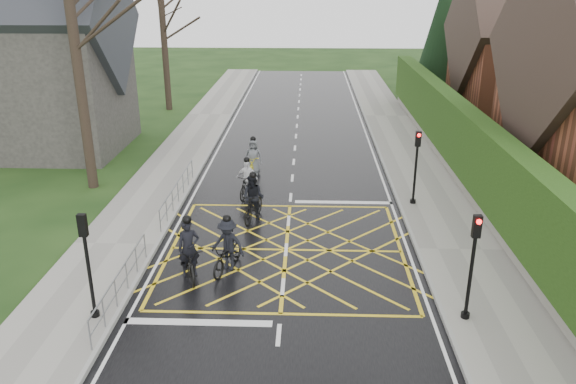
# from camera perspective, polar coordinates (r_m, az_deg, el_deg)

# --- Properties ---
(ground) EXTENTS (120.00, 120.00, 0.00)m
(ground) POSITION_cam_1_polar(r_m,az_deg,el_deg) (19.69, -0.20, -5.91)
(ground) COLOR black
(ground) RESTS_ON ground
(road) EXTENTS (9.00, 80.00, 0.01)m
(road) POSITION_cam_1_polar(r_m,az_deg,el_deg) (19.69, -0.20, -5.89)
(road) COLOR black
(road) RESTS_ON ground
(sidewalk_right) EXTENTS (3.00, 80.00, 0.15)m
(sidewalk_right) POSITION_cam_1_polar(r_m,az_deg,el_deg) (20.34, 17.03, -5.74)
(sidewalk_right) COLOR gray
(sidewalk_right) RESTS_ON ground
(sidewalk_left) EXTENTS (3.00, 80.00, 0.15)m
(sidewalk_left) POSITION_cam_1_polar(r_m,az_deg,el_deg) (20.76, -17.06, -5.19)
(sidewalk_left) COLOR gray
(sidewalk_left) RESTS_ON ground
(stone_wall) EXTENTS (0.50, 38.00, 0.70)m
(stone_wall) POSITION_cam_1_polar(r_m,az_deg,el_deg) (26.02, 17.66, 0.76)
(stone_wall) COLOR slate
(stone_wall) RESTS_ON ground
(hedge) EXTENTS (0.90, 38.00, 2.80)m
(hedge) POSITION_cam_1_polar(r_m,az_deg,el_deg) (25.50, 18.09, 4.45)
(hedge) COLOR #1A360E
(hedge) RESTS_ON stone_wall
(house_far) EXTENTS (9.80, 8.80, 10.30)m
(house_far) POSITION_cam_1_polar(r_m,az_deg,el_deg) (38.49, 24.07, 12.44)
(house_far) COLOR brown
(house_far) RESTS_ON ground
(conifer) EXTENTS (4.60, 4.60, 10.00)m
(conifer) POSITION_cam_1_polar(r_m,az_deg,el_deg) (44.86, 15.57, 15.25)
(conifer) COLOR black
(conifer) RESTS_ON ground
(church) EXTENTS (8.80, 7.80, 11.00)m
(church) POSITION_cam_1_polar(r_m,az_deg,el_deg) (33.04, -24.05, 12.31)
(church) COLOR #2D2B28
(church) RESTS_ON ground
(tree_near) EXTENTS (9.24, 9.24, 11.44)m
(tree_near) POSITION_cam_1_polar(r_m,az_deg,el_deg) (25.49, -21.32, 17.41)
(tree_near) COLOR black
(tree_near) RESTS_ON ground
(tree_far) EXTENTS (8.40, 8.40, 10.40)m
(tree_far) POSITION_cam_1_polar(r_m,az_deg,el_deg) (40.83, -12.74, 18.09)
(tree_far) COLOR black
(tree_far) RESTS_ON ground
(railing_south) EXTENTS (0.05, 5.04, 1.03)m
(railing_south) POSITION_cam_1_polar(r_m,az_deg,el_deg) (17.09, -16.64, -8.37)
(railing_south) COLOR slate
(railing_south) RESTS_ON ground
(railing_north) EXTENTS (0.05, 6.04, 1.03)m
(railing_north) POSITION_cam_1_polar(r_m,az_deg,el_deg) (23.64, -11.14, 0.49)
(railing_north) COLOR slate
(railing_north) RESTS_ON ground
(traffic_light_ne) EXTENTS (0.24, 0.31, 3.21)m
(traffic_light_ne) POSITION_cam_1_polar(r_m,az_deg,el_deg) (23.33, 12.84, 2.36)
(traffic_light_ne) COLOR black
(traffic_light_ne) RESTS_ON ground
(traffic_light_se) EXTENTS (0.24, 0.31, 3.21)m
(traffic_light_se) POSITION_cam_1_polar(r_m,az_deg,el_deg) (15.80, 18.13, -7.44)
(traffic_light_se) COLOR black
(traffic_light_se) RESTS_ON ground
(traffic_light_sw) EXTENTS (0.24, 0.31, 3.21)m
(traffic_light_sw) POSITION_cam_1_polar(r_m,az_deg,el_deg) (16.01, -19.59, -7.23)
(traffic_light_sw) COLOR black
(traffic_light_sw) RESTS_ON ground
(cyclist_rear) EXTENTS (1.44, 2.25, 2.06)m
(cyclist_rear) POSITION_cam_1_polar(r_m,az_deg,el_deg) (18.06, -10.05, -6.50)
(cyclist_rear) COLOR black
(cyclist_rear) RESTS_ON ground
(cyclist_back) EXTENTS (1.03, 2.05, 1.97)m
(cyclist_back) POSITION_cam_1_polar(r_m,az_deg,el_deg) (21.82, -3.54, -1.02)
(cyclist_back) COLOR black
(cyclist_back) RESTS_ON ground
(cyclist_mid) EXTENTS (1.28, 2.08, 1.91)m
(cyclist_mid) POSITION_cam_1_polar(r_m,az_deg,el_deg) (18.25, -6.13, -5.88)
(cyclist_mid) COLOR black
(cyclist_mid) RESTS_ON ground
(cyclist_front) EXTENTS (1.02, 1.84, 1.78)m
(cyclist_front) POSITION_cam_1_polar(r_m,az_deg,el_deg) (24.19, -4.18, 0.98)
(cyclist_front) COLOR black
(cyclist_front) RESTS_ON ground
(cyclist_lead) EXTENTS (0.86, 1.96, 1.88)m
(cyclist_lead) POSITION_cam_1_polar(r_m,az_deg,el_deg) (26.96, -3.54, 3.12)
(cyclist_lead) COLOR yellow
(cyclist_lead) RESTS_ON ground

